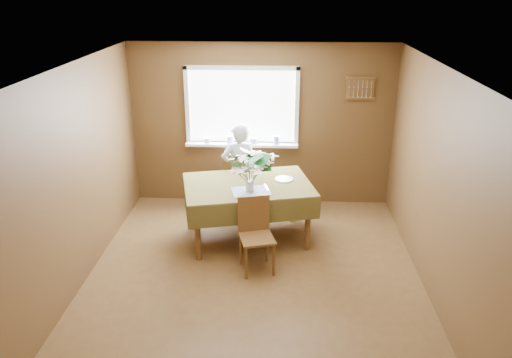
{
  "coord_description": "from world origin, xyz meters",
  "views": [
    {
      "loc": [
        0.29,
        -5.14,
        3.33
      ],
      "look_at": [
        0.0,
        0.55,
        1.05
      ],
      "focal_mm": 35.0,
      "sensor_mm": 36.0,
      "label": 1
    }
  ],
  "objects_px": {
    "chair_near": "(255,230)",
    "dining_table": "(248,191)",
    "chair_far": "(236,179)",
    "flower_bouquet": "(250,168)",
    "seated_woman": "(239,170)"
  },
  "relations": [
    {
      "from": "dining_table",
      "to": "chair_far",
      "type": "xyz_separation_m",
      "value": [
        -0.24,
        0.9,
        -0.19
      ]
    },
    {
      "from": "chair_far",
      "to": "chair_near",
      "type": "xyz_separation_m",
      "value": [
        0.38,
        -1.62,
        -0.02
      ]
    },
    {
      "from": "chair_near",
      "to": "seated_woman",
      "type": "xyz_separation_m",
      "value": [
        -0.31,
        1.48,
        0.21
      ]
    },
    {
      "from": "chair_far",
      "to": "flower_bouquet",
      "type": "relative_size",
      "value": 1.71
    },
    {
      "from": "chair_far",
      "to": "flower_bouquet",
      "type": "height_order",
      "value": "flower_bouquet"
    },
    {
      "from": "chair_near",
      "to": "dining_table",
      "type": "bearing_deg",
      "value": 85.06
    },
    {
      "from": "chair_far",
      "to": "seated_woman",
      "type": "height_order",
      "value": "seated_woman"
    },
    {
      "from": "dining_table",
      "to": "chair_near",
      "type": "distance_m",
      "value": 0.77
    },
    {
      "from": "chair_far",
      "to": "flower_bouquet",
      "type": "bearing_deg",
      "value": 91.73
    },
    {
      "from": "chair_near",
      "to": "flower_bouquet",
      "type": "xyz_separation_m",
      "value": [
        -0.1,
        0.5,
        0.62
      ]
    },
    {
      "from": "chair_far",
      "to": "seated_woman",
      "type": "distance_m",
      "value": 0.25
    },
    {
      "from": "dining_table",
      "to": "seated_woman",
      "type": "relative_size",
      "value": 1.32
    },
    {
      "from": "dining_table",
      "to": "seated_woman",
      "type": "xyz_separation_m",
      "value": [
        -0.18,
        0.75,
        0.0
      ]
    },
    {
      "from": "chair_near",
      "to": "seated_woman",
      "type": "height_order",
      "value": "seated_woman"
    },
    {
      "from": "flower_bouquet",
      "to": "chair_far",
      "type": "bearing_deg",
      "value": 104.24
    }
  ]
}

